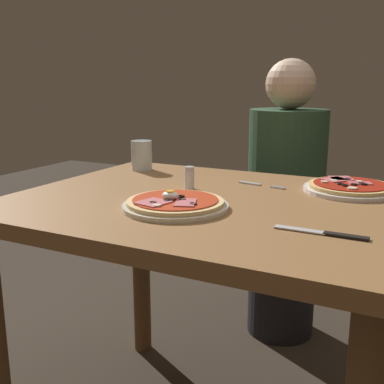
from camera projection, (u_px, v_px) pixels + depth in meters
name	position (u px, v px, depth m)	size (l,w,h in m)	color
dining_table	(209.00, 245.00, 1.31)	(1.05, 0.84, 0.78)	olive
pizza_foreground	(175.00, 204.00, 1.18)	(0.27, 0.27, 0.05)	silver
pizza_across_left	(350.00, 188.00, 1.36)	(0.26, 0.26, 0.03)	white
water_glass_near	(142.00, 157.00, 1.69)	(0.07, 0.07, 0.11)	silver
fork	(258.00, 184.00, 1.44)	(0.16, 0.05, 0.00)	silver
knife	(327.00, 233.00, 0.98)	(0.20, 0.02, 0.01)	silver
salt_shaker	(189.00, 178.00, 1.39)	(0.03, 0.03, 0.07)	white
diner_person	(285.00, 209.00, 2.00)	(0.32, 0.32, 1.18)	black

